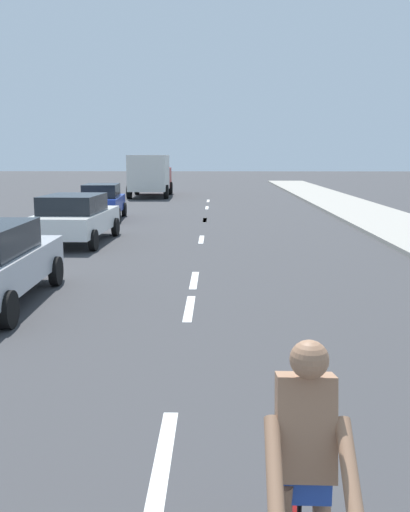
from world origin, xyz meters
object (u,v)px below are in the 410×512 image
object	(u,v)px
delivery_truck	(150,174)
parked_car_blue	(102,201)
parked_car_white	(75,217)
cyclist	(297,508)

from	to	relation	value
delivery_truck	parked_car_blue	bearing A→B (deg)	-92.82
parked_car_white	delivery_truck	size ratio (longest dim) A/B	0.74
cyclist	parked_car_white	size ratio (longest dim) A/B	0.39
parked_car_blue	delivery_truck	bearing A→B (deg)	84.37
cyclist	parked_car_white	world-z (taller)	cyclist
parked_car_white	cyclist	bearing A→B (deg)	-69.52
parked_car_blue	delivery_truck	size ratio (longest dim) A/B	0.63
cyclist	parked_car_blue	size ratio (longest dim) A/B	0.46
cyclist	parked_car_blue	xyz separation A→B (m)	(-5.46, 21.66, 0.00)
cyclist	parked_car_blue	world-z (taller)	cyclist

